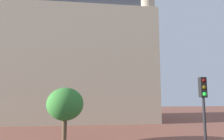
% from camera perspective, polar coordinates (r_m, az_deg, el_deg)
% --- Properties ---
extents(landmark_building, '(23.17, 14.97, 38.33)m').
position_cam_1_polar(landmark_building, '(36.27, -7.70, 4.09)').
color(landmark_building, beige).
rests_on(landmark_building, ground_plane).
extents(traffic_light_pole, '(0.28, 0.34, 4.82)m').
position_cam_1_polar(traffic_light_pole, '(9.89, 24.50, -10.33)').
color(traffic_light_pole, black).
rests_on(traffic_light_pole, ground_plane).
extents(tree_curb_far, '(3.03, 3.03, 4.68)m').
position_cam_1_polar(tree_curb_far, '(17.52, -13.04, -9.38)').
color(tree_curb_far, brown).
rests_on(tree_curb_far, ground_plane).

